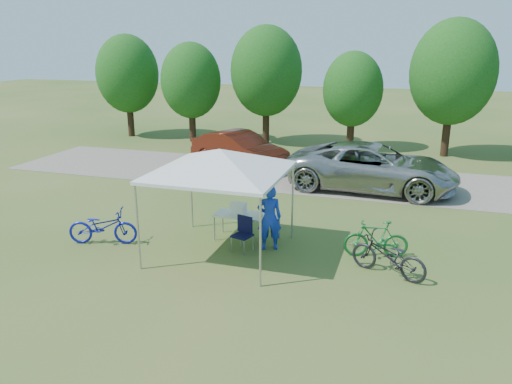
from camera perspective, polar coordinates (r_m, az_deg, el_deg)
ground at (r=13.03m, az=-3.93°, el=-6.88°), size 100.00×100.00×0.00m
gravel_strip at (r=20.28m, az=4.26°, el=1.85°), size 24.00×5.00×0.02m
canopy at (r=12.22m, az=-4.18°, el=4.59°), size 4.53×4.53×3.00m
treeline at (r=25.64m, az=6.98°, el=12.90°), size 24.89×4.28×6.30m
folding_table at (r=13.57m, az=-1.04°, el=-2.77°), size 1.77×0.74×0.73m
folding_chair at (r=12.98m, az=-1.44°, el=-4.43°), size 0.56×0.59×0.89m
cooler at (r=13.58m, az=-2.02°, el=-1.87°), size 0.43×0.29×0.31m
ice_cream_cup at (r=13.38m, az=0.57°, el=-2.71°), size 0.09×0.09×0.06m
cyclist at (r=12.90m, az=1.54°, el=-2.95°), size 0.74×0.61×1.74m
bike_blue at (r=13.99m, az=-17.11°, el=-3.80°), size 1.94×1.13×0.96m
bike_green at (r=12.92m, az=13.56°, el=-5.25°), size 1.66×0.77×0.96m
bike_dark at (r=12.00m, az=14.87°, el=-7.09°), size 1.95×1.28×0.97m
minivan at (r=18.63m, az=13.14°, el=2.81°), size 6.21×3.12×1.69m
sedan at (r=21.50m, az=-1.92°, el=4.86°), size 4.86×3.44×1.52m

